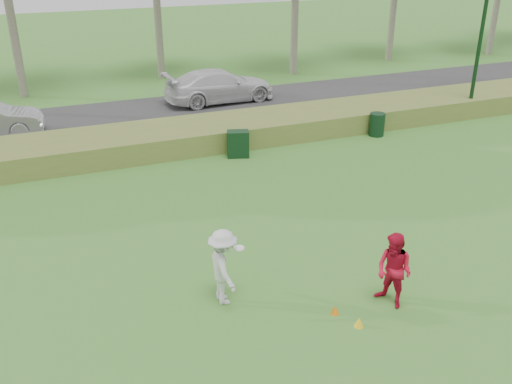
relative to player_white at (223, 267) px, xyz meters
name	(u,v)px	position (x,y,z in m)	size (l,w,h in m)	color
ground	(318,305)	(2.05, -1.00, -0.97)	(120.00, 120.00, 0.00)	#347326
reed_strip	(184,136)	(2.05, 11.00, -0.52)	(80.00, 3.00, 0.90)	#5B6E2C
park_road	(158,114)	(2.05, 16.00, -0.94)	(80.00, 6.00, 0.06)	#2D2D2D
player_white	(223,267)	(0.00, 0.00, 0.00)	(0.90, 1.25, 1.93)	silver
player_red	(394,271)	(3.69, -1.63, -0.02)	(0.92, 0.72, 1.89)	#B90F2B
cone_orange	(335,310)	(2.25, -1.47, -0.85)	(0.21, 0.21, 0.23)	orange
cone_yellow	(359,322)	(2.53, -2.09, -0.84)	(0.22, 0.22, 0.25)	yellow
utility_cabinet	(238,144)	(3.73, 9.08, -0.43)	(0.85, 0.53, 1.07)	black
trash_bin	(377,124)	(10.29, 9.23, -0.46)	(0.67, 0.67, 1.01)	black
car_right	(220,86)	(5.59, 16.88, -0.07)	(2.34, 5.76, 1.67)	silver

